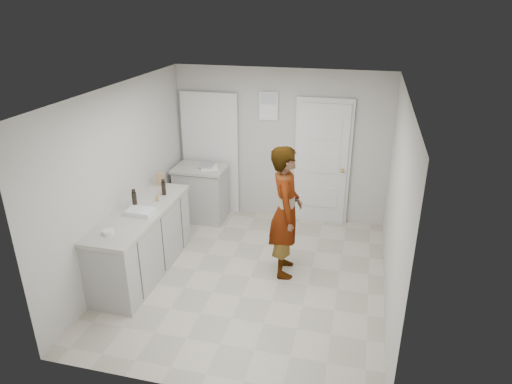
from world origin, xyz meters
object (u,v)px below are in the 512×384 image
(person, at_px, (286,212))
(cake_mix_box, at_px, (160,179))
(egg_bowl, at_px, (108,232))
(baking_dish, at_px, (140,212))
(oil_cruet_b, at_px, (134,199))
(oil_cruet_a, at_px, (164,187))
(spice_jar, at_px, (157,198))

(person, bearing_deg, cake_mix_box, 67.25)
(cake_mix_box, xyz_separation_m, egg_bowl, (0.05, -1.56, -0.07))
(person, xyz_separation_m, baking_dish, (-1.79, -0.55, 0.05))
(cake_mix_box, relative_size, oil_cruet_b, 0.69)
(cake_mix_box, relative_size, egg_bowl, 1.43)
(person, relative_size, oil_cruet_a, 7.49)
(oil_cruet_b, height_order, egg_bowl, oil_cruet_b)
(oil_cruet_b, bearing_deg, baking_dish, -43.61)
(baking_dish, bearing_deg, cake_mix_box, 99.64)
(person, bearing_deg, baking_dish, 96.31)
(baking_dish, bearing_deg, oil_cruet_a, 86.93)
(oil_cruet_a, bearing_deg, oil_cruet_b, -109.50)
(oil_cruet_a, xyz_separation_m, oil_cruet_b, (-0.18, -0.51, 0.02))
(oil_cruet_a, bearing_deg, egg_bowl, -96.73)
(cake_mix_box, distance_m, oil_cruet_b, 0.83)
(oil_cruet_b, distance_m, baking_dish, 0.23)
(person, xyz_separation_m, oil_cruet_b, (-1.94, -0.41, 0.16))
(baking_dish, bearing_deg, person, 17.02)
(spice_jar, height_order, egg_bowl, spice_jar)
(oil_cruet_a, relative_size, baking_dish, 0.69)
(oil_cruet_a, bearing_deg, person, -3.22)
(egg_bowl, bearing_deg, oil_cruet_a, 83.27)
(oil_cruet_a, xyz_separation_m, egg_bowl, (-0.15, -1.24, -0.09))
(oil_cruet_b, distance_m, egg_bowl, 0.74)
(person, distance_m, oil_cruet_a, 1.77)
(oil_cruet_b, xyz_separation_m, egg_bowl, (0.03, -0.73, -0.11))
(egg_bowl, bearing_deg, baking_dish, 79.34)
(person, distance_m, spice_jar, 1.76)
(oil_cruet_a, height_order, oil_cruet_b, oil_cruet_b)
(spice_jar, height_order, oil_cruet_b, oil_cruet_b)
(person, distance_m, oil_cruet_b, 1.99)
(person, relative_size, baking_dish, 5.18)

